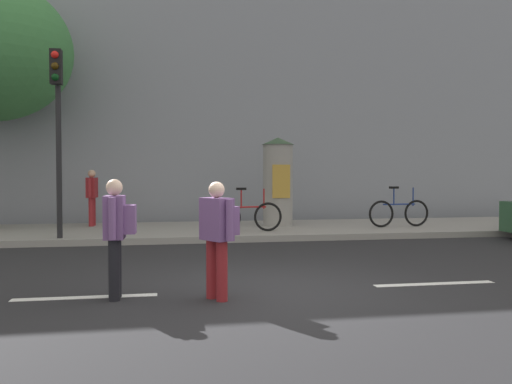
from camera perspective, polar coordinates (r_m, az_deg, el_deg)
ground_plane at (r=7.31m, az=1.52°, el=-10.48°), size 80.00×80.00×0.00m
sidewalk_curb at (r=14.14m, az=-4.19°, el=-4.14°), size 36.00×4.00×0.15m
lane_markings at (r=7.31m, az=1.52°, el=-10.45°), size 25.80×0.16×0.01m
building_backdrop at (r=19.28m, az=-5.77°, el=10.88°), size 36.00×5.00×9.14m
traffic_light at (r=12.51m, az=-20.51°, el=8.05°), size 0.24×0.45×4.11m
poster_column at (r=14.67m, az=2.36°, el=1.20°), size 0.89×0.89×2.43m
pedestrian_in_light_jacket at (r=6.67m, az=-4.06°, el=-4.09°), size 0.51×0.52×1.48m
pedestrian_near_pole at (r=6.91m, az=-14.69°, el=-3.81°), size 0.39×0.58×1.51m
pedestrian_with_backpack at (r=15.21m, az=-17.16°, el=-0.12°), size 0.28×0.65×1.54m
bicycle_leaning at (r=13.09m, az=-0.92°, el=-2.59°), size 1.77×0.21×1.09m
bicycle_upright at (r=14.82m, az=15.06°, el=-2.13°), size 1.77×0.20×1.09m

